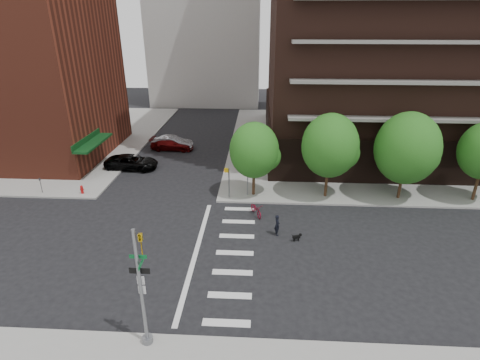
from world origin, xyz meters
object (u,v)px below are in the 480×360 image
at_px(parked_car_silver, 172,143).
at_px(dog_walker, 277,225).
at_px(parked_car_black, 132,162).
at_px(fire_hydrant, 82,189).
at_px(traffic_signal, 143,298).
at_px(scooter, 256,209).
at_px(parked_car_maroon, 172,144).

bearing_deg(parked_car_silver, dog_walker, -146.98).
distance_m(parked_car_black, dog_walker, 18.12).
height_order(fire_hydrant, parked_car_black, parked_car_black).
height_order(parked_car_black, parked_car_silver, parked_car_silver).
height_order(traffic_signal, scooter, traffic_signal).
distance_m(traffic_signal, fire_hydrant, 18.42).
bearing_deg(parked_car_maroon, scooter, -144.15).
bearing_deg(fire_hydrant, dog_walker, -18.39).
bearing_deg(traffic_signal, parked_car_maroon, 100.40).
relative_size(parked_car_maroon, dog_walker, 3.18).
bearing_deg(parked_car_silver, fire_hydrant, 158.49).
bearing_deg(parked_car_maroon, parked_car_silver, 2.37).
height_order(fire_hydrant, parked_car_maroon, parked_car_maroon).
bearing_deg(parked_car_maroon, fire_hydrant, 159.94).
xyz_separation_m(traffic_signal, parked_car_maroon, (-5.03, 27.41, -2.00)).
relative_size(traffic_signal, scooter, 3.25).
distance_m(fire_hydrant, parked_car_black, 6.55).
bearing_deg(traffic_signal, dog_walker, 57.77).
xyz_separation_m(traffic_signal, dog_walker, (6.23, 9.89, -1.94)).
xyz_separation_m(parked_car_silver, scooter, (9.78, -15.00, -0.28)).
xyz_separation_m(scooter, dog_walker, (1.48, -2.73, 0.28)).
height_order(traffic_signal, fire_hydrant, traffic_signal).
relative_size(fire_hydrant, scooter, 0.40).
bearing_deg(parked_car_black, traffic_signal, -157.72).
distance_m(parked_car_maroon, scooter, 17.73).
xyz_separation_m(traffic_signal, parked_car_black, (-7.73, 21.43, -1.99)).
height_order(parked_car_silver, scooter, parked_car_silver).
distance_m(traffic_signal, parked_car_maroon, 27.94).
bearing_deg(dog_walker, scooter, 14.94).
bearing_deg(scooter, parked_car_black, 120.89).
xyz_separation_m(parked_car_maroon, dog_walker, (11.26, -17.52, 0.06)).
relative_size(parked_car_silver, dog_walker, 3.04).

